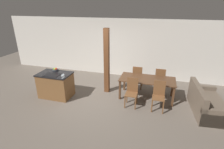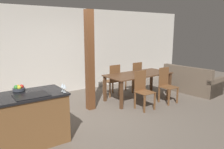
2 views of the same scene
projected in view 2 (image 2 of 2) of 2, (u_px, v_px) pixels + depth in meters
name	position (u px, v px, depth m)	size (l,w,h in m)	color
ground_plane	(96.00, 119.00, 5.01)	(16.00, 16.00, 0.00)	#665B51
wall_back	(53.00, 52.00, 6.78)	(11.20, 0.08, 2.70)	silver
kitchen_island	(31.00, 118.00, 3.90)	(1.21, 0.78, 0.94)	brown
fruit_bowl	(19.00, 88.00, 3.93)	(0.22, 0.22, 0.11)	#383D47
wine_glass_near	(64.00, 86.00, 3.82)	(0.07, 0.07, 0.15)	silver
wine_glass_middle	(62.00, 85.00, 3.90)	(0.07, 0.07, 0.15)	silver
dining_table	(139.00, 77.00, 6.38)	(1.98, 0.90, 0.76)	#51331E
dining_chair_near_left	(143.00, 89.00, 5.62)	(0.40, 0.40, 0.98)	brown
dining_chair_near_right	(166.00, 85.00, 6.12)	(0.40, 0.40, 0.98)	brown
dining_chair_far_left	(113.00, 80.00, 6.70)	(0.40, 0.40, 0.98)	brown
dining_chair_far_right	(135.00, 76.00, 7.20)	(0.40, 0.40, 0.98)	brown
couch	(191.00, 83.00, 7.22)	(1.04, 1.76, 0.87)	brown
timber_post	(90.00, 61.00, 5.44)	(0.18, 0.18, 2.50)	brown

